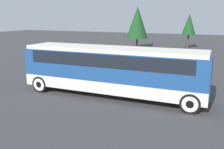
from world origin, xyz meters
name	(u,v)px	position (x,y,z in m)	size (l,w,h in m)	color
ground_plane	(112,96)	(0.00, 0.00, 0.00)	(120.00, 120.00, 0.00)	#38383A
tour_bus	(113,67)	(0.10, 0.00, 1.85)	(11.41, 2.55, 3.06)	silver
parked_car_near	(95,67)	(-3.61, 4.70, 0.72)	(4.38, 1.84, 1.41)	#7A6B5B
parked_car_mid	(160,63)	(1.03, 9.09, 0.67)	(4.67, 1.84, 1.34)	black
tree_left	(137,22)	(-6.04, 24.01, 3.99)	(3.35, 3.35, 6.44)	brown
tree_center	(189,24)	(1.40, 26.86, 3.70)	(2.10, 2.10, 5.32)	brown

